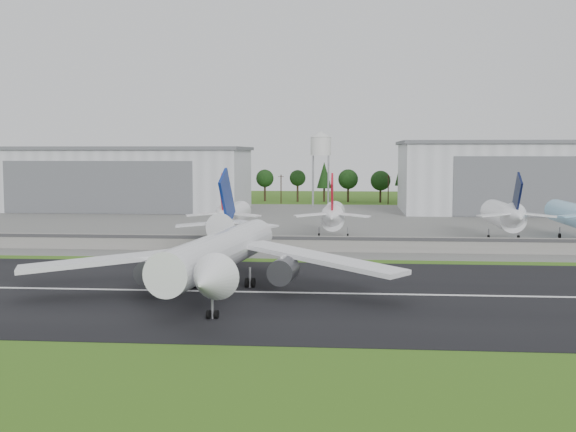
# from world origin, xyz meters

# --- Properties ---
(ground) EXTENTS (600.00, 600.00, 0.00)m
(ground) POSITION_xyz_m (0.00, 0.00, 0.00)
(ground) COLOR #3C6A19
(ground) RESTS_ON ground
(runway) EXTENTS (320.00, 60.00, 0.10)m
(runway) POSITION_xyz_m (0.00, 10.00, 0.05)
(runway) COLOR black
(runway) RESTS_ON ground
(runway_centerline) EXTENTS (220.00, 1.00, 0.02)m
(runway_centerline) POSITION_xyz_m (0.00, 10.00, 0.11)
(runway_centerline) COLOR white
(runway_centerline) RESTS_ON runway
(apron) EXTENTS (320.00, 150.00, 0.10)m
(apron) POSITION_xyz_m (0.00, 120.00, 0.05)
(apron) COLOR slate
(apron) RESTS_ON ground
(blast_fence) EXTENTS (240.00, 0.61, 3.50)m
(blast_fence) POSITION_xyz_m (0.00, 54.99, 1.81)
(blast_fence) COLOR gray
(blast_fence) RESTS_ON ground
(hangar_west) EXTENTS (97.00, 44.00, 23.20)m
(hangar_west) POSITION_xyz_m (-80.00, 164.92, 11.63)
(hangar_west) COLOR silver
(hangar_west) RESTS_ON ground
(hangar_east) EXTENTS (102.00, 47.00, 25.20)m
(hangar_east) POSITION_xyz_m (75.00, 164.92, 12.63)
(hangar_east) COLOR silver
(hangar_east) RESTS_ON ground
(water_tower) EXTENTS (8.40, 8.40, 29.40)m
(water_tower) POSITION_xyz_m (-5.00, 185.00, 24.55)
(water_tower) COLOR #99999E
(water_tower) RESTS_ON ground
(utility_poles) EXTENTS (230.00, 3.00, 12.00)m
(utility_poles) POSITION_xyz_m (0.00, 200.00, 0.00)
(utility_poles) COLOR black
(utility_poles) RESTS_ON ground
(treeline) EXTENTS (320.00, 16.00, 22.00)m
(treeline) POSITION_xyz_m (0.00, 215.00, 0.00)
(treeline) COLOR black
(treeline) RESTS_ON ground
(main_airliner) EXTENTS (56.83, 59.24, 18.17)m
(main_airliner) POSITION_xyz_m (-13.06, 9.57, 4.89)
(main_airliner) COLOR white
(main_airliner) RESTS_ON runway
(parked_jet_red_a) EXTENTS (7.36, 31.29, 16.50)m
(parked_jet_red_a) POSITION_xyz_m (-22.30, 76.53, 6.00)
(parked_jet_red_a) COLOR white
(parked_jet_red_a) RESTS_ON ground
(parked_jet_red_b) EXTENTS (7.36, 31.29, 16.54)m
(parked_jet_red_b) POSITION_xyz_m (2.44, 76.54, 6.05)
(parked_jet_red_b) COLOR white
(parked_jet_red_b) RESTS_ON ground
(parked_jet_navy) EXTENTS (7.36, 31.29, 16.86)m
(parked_jet_navy) POSITION_xyz_m (42.96, 76.58, 6.34)
(parked_jet_navy) COLOR white
(parked_jet_navy) RESTS_ON ground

